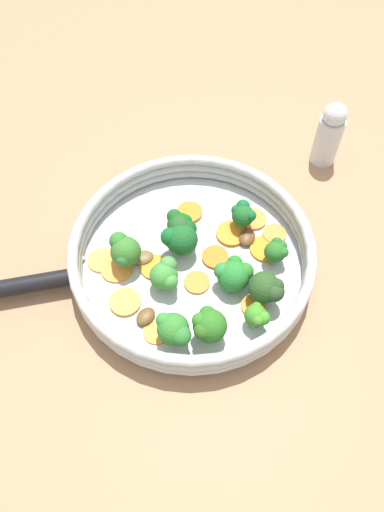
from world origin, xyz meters
TOP-DOWN VIEW (x-y plane):
  - ground_plane at (0.00, 0.00)m, footprint 4.00×4.00m
  - skillet at (0.00, 0.00)m, footprint 0.32×0.32m
  - skillet_rim_wall at (0.00, 0.00)m, footprint 0.34×0.34m
  - skillet_rivet_left at (0.15, -0.03)m, footprint 0.01×0.01m
  - skillet_rivet_right at (0.15, 0.03)m, footprint 0.01×0.01m
  - carrot_slice_0 at (0.07, 0.10)m, footprint 0.05×0.05m
  - carrot_slice_1 at (0.00, 0.04)m, footprint 0.05×0.05m
  - carrot_slice_2 at (0.10, 0.05)m, footprint 0.06×0.06m
  - carrot_slice_3 at (-0.06, -0.03)m, footprint 0.05×0.05m
  - carrot_slice_4 at (0.12, -0.03)m, footprint 0.05×0.05m
  - carrot_slice_5 at (-0.13, -0.02)m, footprint 0.05×0.05m
  - carrot_slice_6 at (-0.03, 0.00)m, footprint 0.05×0.05m
  - carrot_slice_7 at (-0.10, -0.05)m, footprint 0.05×0.05m
  - carrot_slice_8 at (-0.07, 0.09)m, footprint 0.03×0.03m
  - carrot_slice_9 at (-0.01, -0.08)m, footprint 0.05×0.05m
  - carrot_slice_10 at (0.11, -0.01)m, footprint 0.06×0.06m
  - carrot_slice_11 at (0.05, -0.00)m, footprint 0.04×0.04m
  - carrot_slice_12 at (-0.11, -0.00)m, footprint 0.05×0.05m
  - broccoli_floret_0 at (0.01, -0.05)m, footprint 0.04×0.04m
  - broccoli_floret_1 at (-0.08, 0.08)m, footprint 0.04×0.05m
  - broccoli_floret_2 at (0.01, -0.02)m, footprint 0.05×0.05m
  - broccoli_floret_3 at (-0.08, -0.05)m, footprint 0.03×0.04m
  - broccoli_floret_4 at (-0.05, 0.05)m, footprint 0.05×0.05m
  - broccoli_floret_5 at (0.04, 0.11)m, footprint 0.04×0.05m
  - broccoli_floret_6 at (-0.06, 0.11)m, footprint 0.03×0.03m
  - broccoli_floret_7 at (0.09, -0.01)m, footprint 0.04×0.05m
  - broccoli_floret_8 at (0.04, 0.03)m, footprint 0.04×0.05m
  - broccoli_floret_9 at (-0.11, 0.02)m, footprint 0.03×0.03m
  - broccoli_floret_10 at (0.00, 0.11)m, footprint 0.05×0.05m
  - mushroom_piece_0 at (0.07, -0.02)m, footprint 0.03×0.03m
  - mushroom_piece_1 at (0.08, 0.07)m, footprint 0.04×0.04m
  - mushroom_piece_2 at (-0.08, -0.02)m, footprint 0.04×0.04m
  - salt_shaker at (-0.25, -0.16)m, footprint 0.04×0.04m

SIDE VIEW (x-z plane):
  - ground_plane at x=0.00m, z-range 0.00..0.00m
  - skillet at x=0.00m, z-range 0.00..0.01m
  - carrot_slice_0 at x=0.07m, z-range 0.01..0.02m
  - carrot_slice_4 at x=0.12m, z-range 0.01..0.02m
  - carrot_slice_10 at x=0.11m, z-range 0.01..0.02m
  - carrot_slice_1 at x=0.00m, z-range 0.01..0.02m
  - carrot_slice_11 at x=0.05m, z-range 0.01..0.02m
  - carrot_slice_7 at x=-0.10m, z-range 0.01..0.02m
  - carrot_slice_8 at x=-0.07m, z-range 0.01..0.02m
  - carrot_slice_12 at x=-0.11m, z-range 0.01..0.02m
  - carrot_slice_6 at x=-0.03m, z-range 0.01..0.02m
  - carrot_slice_3 at x=-0.06m, z-range 0.01..0.02m
  - carrot_slice_2 at x=0.10m, z-range 0.01..0.02m
  - carrot_slice_9 at x=-0.01m, z-range 0.01..0.02m
  - carrot_slice_5 at x=-0.13m, z-range 0.01..0.02m
  - skillet_rivet_left at x=0.15m, z-range 0.01..0.02m
  - skillet_rivet_right at x=0.15m, z-range 0.01..0.02m
  - mushroom_piece_0 at x=0.07m, z-range 0.01..0.02m
  - mushroom_piece_1 at x=0.08m, z-range 0.01..0.02m
  - mushroom_piece_2 at x=-0.08m, z-range 0.01..0.03m
  - skillet_rim_wall at x=0.00m, z-range 0.01..0.06m
  - broccoli_floret_6 at x=-0.06m, z-range 0.02..0.06m
  - broccoli_floret_0 at x=0.01m, z-range 0.02..0.06m
  - broccoli_floret_9 at x=-0.11m, z-range 0.02..0.06m
  - broccoli_floret_4 at x=-0.05m, z-range 0.02..0.06m
  - broccoli_floret_8 at x=0.04m, z-range 0.02..0.06m
  - broccoli_floret_3 at x=-0.08m, z-range 0.02..0.06m
  - broccoli_floret_1 at x=-0.08m, z-range 0.02..0.07m
  - broccoli_floret_5 at x=0.04m, z-range 0.02..0.07m
  - broccoli_floret_10 at x=0.00m, z-range 0.02..0.07m
  - broccoli_floret_2 at x=0.01m, z-range 0.02..0.07m
  - broccoli_floret_7 at x=0.09m, z-range 0.02..0.07m
  - salt_shaker at x=-0.25m, z-range 0.00..0.11m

